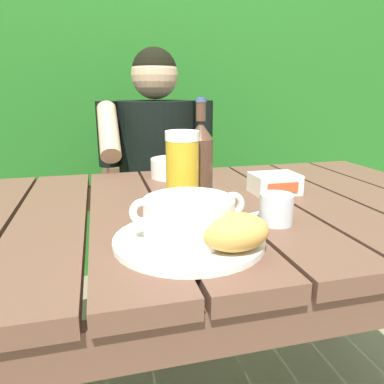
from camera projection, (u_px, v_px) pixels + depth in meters
The scene contains 13 objects.
dining_table at pixel (191, 237), 0.95m from camera, with size 1.49×0.85×0.74m.
hedge_backdrop at pixel (131, 53), 2.16m from camera, with size 4.27×0.96×3.21m.
chair_near_diner at pixel (153, 206), 1.81m from camera, with size 0.46×0.44×0.94m.
person_eating at pixel (158, 169), 1.56m from camera, with size 0.48×0.47×1.19m.
serving_plate at pixel (189, 240), 0.69m from camera, with size 0.28×0.28×0.01m.
soup_bowl at pixel (189, 217), 0.68m from camera, with size 0.22×0.17×0.08m.
bread_roll at pixel (235, 232), 0.63m from camera, with size 0.13×0.10×0.06m.
beer_glass at pixel (182, 170), 0.87m from camera, with size 0.08×0.08×0.19m.
beer_bottle at pixel (201, 160), 0.93m from camera, with size 0.06×0.06×0.26m.
water_glass_small at pixel (276, 209), 0.79m from camera, with size 0.07×0.07×0.07m.
butter_tub at pixel (275, 183), 1.02m from camera, with size 0.13×0.10×0.05m.
table_knife at pixel (246, 216), 0.83m from camera, with size 0.15×0.07×0.01m.
diner_bowl at pixel (175, 168), 1.22m from camera, with size 0.16×0.16×0.06m.
Camera 1 is at (-0.22, -0.86, 1.02)m, focal length 34.63 mm.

